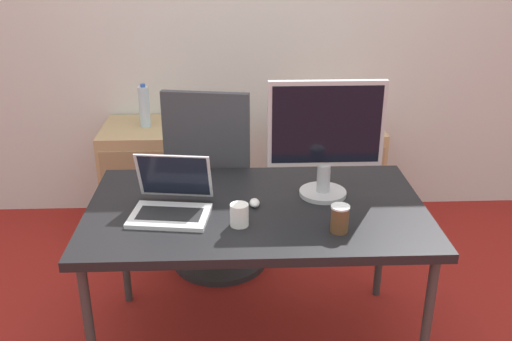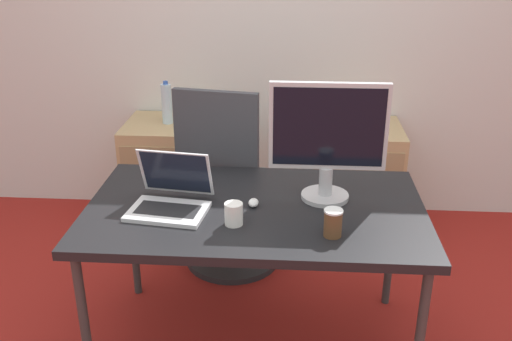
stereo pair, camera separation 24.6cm
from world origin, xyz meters
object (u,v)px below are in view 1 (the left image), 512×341
object	(u,v)px
cabinet_right	(334,174)
cabinet_left	(150,177)
coffee_cup_white	(239,215)
coffee_cup_brown	(340,219)
water_bottle	(144,107)
laptop_center	(171,202)
monitor	(326,136)
office_chair	(216,201)
mouse	(255,203)

from	to	relation	value
cabinet_right	cabinet_left	bearing A→B (deg)	180.00
cabinet_left	coffee_cup_white	distance (m)	1.57
coffee_cup_brown	water_bottle	bearing A→B (deg)	123.46
laptop_center	coffee_cup_white	bearing A→B (deg)	-23.73
water_bottle	cabinet_left	bearing A→B (deg)	-90.00
cabinet_right	monitor	world-z (taller)	monitor
office_chair	monitor	xyz separation A→B (m)	(0.51, -0.58, 0.59)
mouse	office_chair	bearing A→B (deg)	105.94
cabinet_right	coffee_cup_brown	bearing A→B (deg)	-99.57
water_bottle	mouse	xyz separation A→B (m)	(0.64, -1.23, -0.07)
laptop_center	monitor	xyz separation A→B (m)	(0.67, 0.15, 0.23)
cabinet_left	mouse	size ratio (longest dim) A/B	10.40
cabinet_left	coffee_cup_white	world-z (taller)	coffee_cup_white
office_chair	water_bottle	bearing A→B (deg)	129.09
cabinet_left	laptop_center	bearing A→B (deg)	-77.27
office_chair	cabinet_left	distance (m)	0.71
monitor	coffee_cup_brown	distance (m)	0.41
coffee_cup_white	coffee_cup_brown	size ratio (longest dim) A/B	0.83
cabinet_right	coffee_cup_brown	size ratio (longest dim) A/B	6.20
laptop_center	coffee_cup_white	world-z (taller)	laptop_center
coffee_cup_white	coffee_cup_brown	world-z (taller)	coffee_cup_brown
office_chair	laptop_center	distance (m)	0.82
mouse	coffee_cup_brown	bearing A→B (deg)	-36.19
mouse	monitor	bearing A→B (deg)	17.59
cabinet_right	water_bottle	distance (m)	1.31
office_chair	coffee_cup_brown	xyz separation A→B (m)	(0.52, -0.91, 0.36)
coffee_cup_brown	laptop_center	bearing A→B (deg)	164.14
office_chair	laptop_center	world-z (taller)	office_chair
water_bottle	coffee_cup_brown	bearing A→B (deg)	-56.54
office_chair	water_bottle	size ratio (longest dim) A/B	4.07
office_chair	coffee_cup_white	size ratio (longest dim) A/B	11.94
water_bottle	coffee_cup_white	distance (m)	1.51
coffee_cup_white	coffee_cup_brown	bearing A→B (deg)	-9.76
coffee_cup_white	coffee_cup_brown	xyz separation A→B (m)	(0.40, -0.07, 0.01)
cabinet_right	office_chair	bearing A→B (deg)	-144.40
office_chair	cabinet_right	world-z (taller)	office_chair
water_bottle	mouse	bearing A→B (deg)	-62.41
cabinet_left	water_bottle	distance (m)	0.48
laptop_center	cabinet_right	bearing A→B (deg)	53.83
mouse	laptop_center	bearing A→B (deg)	-172.56
office_chair	coffee_cup_brown	bearing A→B (deg)	-60.34
monitor	cabinet_left	bearing A→B (deg)	130.30
cabinet_right	laptop_center	world-z (taller)	laptop_center
laptop_center	mouse	xyz separation A→B (m)	(0.35, 0.05, -0.03)
water_bottle	coffee_cup_brown	distance (m)	1.76
cabinet_left	mouse	distance (m)	1.44
water_bottle	monitor	xyz separation A→B (m)	(0.95, -1.13, 0.19)
coffee_cup_brown	cabinet_left	bearing A→B (deg)	123.50
cabinet_right	coffee_cup_brown	world-z (taller)	coffee_cup_brown
cabinet_right	laptop_center	bearing A→B (deg)	-126.17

